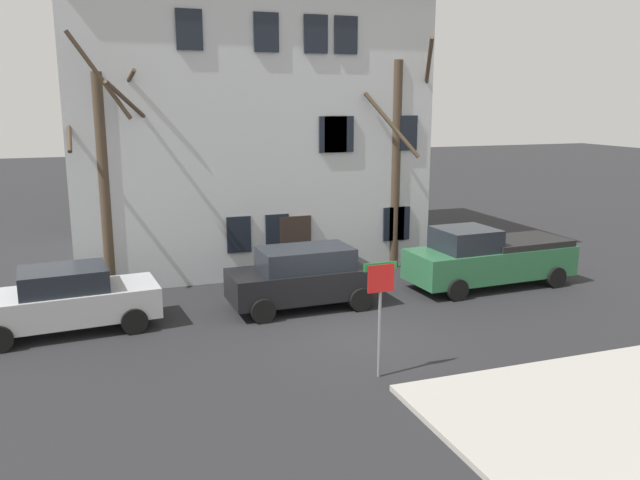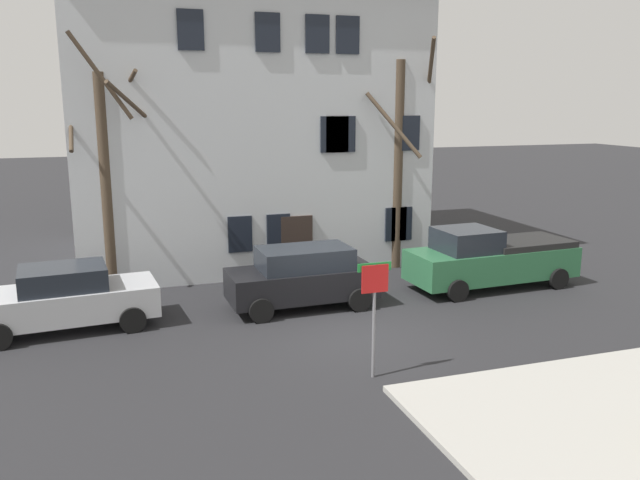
{
  "view_description": "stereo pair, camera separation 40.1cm",
  "coord_description": "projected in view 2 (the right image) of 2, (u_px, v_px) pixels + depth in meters",
  "views": [
    {
      "loc": [
        -6.03,
        -14.55,
        5.91
      ],
      "look_at": [
        0.38,
        3.53,
        1.75
      ],
      "focal_mm": 36.19,
      "sensor_mm": 36.0,
      "label": 1
    },
    {
      "loc": [
        -5.65,
        -14.68,
        5.91
      ],
      "look_at": [
        0.38,
        3.53,
        1.75
      ],
      "focal_mm": 36.19,
      "sensor_mm": 36.0,
      "label": 2
    }
  ],
  "objects": [
    {
      "name": "ground_plane",
      "position": [
        349.0,
        335.0,
        16.6
      ],
      "size": [
        120.0,
        120.0,
        0.0
      ],
      "primitive_type": "plane",
      "color": "#262628"
    },
    {
      "name": "pickup_truck_green",
      "position": [
        490.0,
        258.0,
        20.67
      ],
      "size": [
        5.59,
        2.34,
        1.98
      ],
      "color": "#2D6B42",
      "rests_on": "ground_plane"
    },
    {
      "name": "building_main",
      "position": [
        238.0,
        109.0,
        24.86
      ],
      "size": [
        12.65,
        9.47,
        11.05
      ],
      "color": "silver",
      "rests_on": "ground_plane"
    },
    {
      "name": "tree_bare_far",
      "position": [
        398.0,
        157.0,
        22.57
      ],
      "size": [
        2.83,
        2.51,
        7.95
      ],
      "color": "#4C3D2D",
      "rests_on": "ground_plane"
    },
    {
      "name": "tree_bare_mid",
      "position": [
        218.0,
        179.0,
        21.86
      ],
      "size": [
        2.72,
        2.28,
        7.34
      ],
      "color": "#4C3D2D",
      "rests_on": "ground_plane"
    },
    {
      "name": "tree_bare_near",
      "position": [
        106.0,
        173.0,
        19.58
      ],
      "size": [
        2.47,
        2.65,
        7.82
      ],
      "color": "#4C3D2D",
      "rests_on": "ground_plane"
    },
    {
      "name": "car_black_wagon",
      "position": [
        303.0,
        277.0,
        18.62
      ],
      "size": [
        4.29,
        2.05,
        1.79
      ],
      "color": "black",
      "rests_on": "ground_plane"
    },
    {
      "name": "street_sign_pole",
      "position": [
        374.0,
        298.0,
        13.68
      ],
      "size": [
        0.76,
        0.07,
        2.57
      ],
      "color": "slate",
      "rests_on": "ground_plane"
    },
    {
      "name": "car_silver_sedan",
      "position": [
        65.0,
        298.0,
        16.84
      ],
      "size": [
        4.78,
        2.38,
        1.7
      ],
      "color": "#B7BABF",
      "rests_on": "ground_plane"
    }
  ]
}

